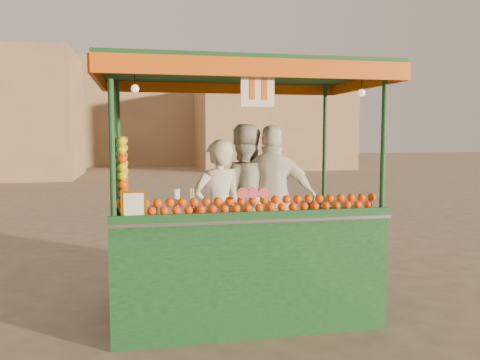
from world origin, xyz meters
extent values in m
plane|color=brown|center=(0.00, 0.00, 0.00)|extent=(90.00, 90.00, 0.00)
cube|color=#A1815C|center=(7.00, 24.00, 2.50)|extent=(9.00, 6.00, 5.00)
cube|color=#A1815C|center=(-2.00, 30.00, 3.50)|extent=(14.00, 7.00, 7.00)
cube|color=#0F3717|center=(-0.01, -0.08, 0.17)|extent=(2.90, 1.78, 0.33)
cylinder|color=black|center=(-1.01, -0.08, 0.20)|extent=(0.40, 0.11, 0.40)
cylinder|color=black|center=(1.00, -0.08, 0.20)|extent=(0.40, 0.11, 0.40)
cube|color=#0F3717|center=(-0.01, -0.80, 0.78)|extent=(2.90, 0.33, 0.89)
cube|color=#0F3717|center=(-1.29, 0.03, 0.78)|extent=(0.33, 1.45, 0.89)
cube|color=#0F3717|center=(1.27, 0.03, 0.78)|extent=(0.33, 1.45, 0.89)
cube|color=#B2B2B7|center=(-0.01, -0.77, 1.24)|extent=(2.90, 0.51, 0.03)
cylinder|color=#0F3717|center=(-1.40, -0.91, 2.01)|extent=(0.06, 0.06, 1.56)
cylinder|color=#0F3717|center=(1.39, -0.91, 2.01)|extent=(0.06, 0.06, 1.56)
cylinder|color=#0F3717|center=(-1.40, 0.76, 2.01)|extent=(0.06, 0.06, 1.56)
cylinder|color=#0F3717|center=(1.39, 0.76, 2.01)|extent=(0.06, 0.06, 1.56)
cube|color=#0F3717|center=(-0.01, -0.08, 2.83)|extent=(3.12, 2.01, 0.09)
cube|color=#D8530C|center=(-0.01, -1.08, 2.74)|extent=(3.12, 0.04, 0.18)
cube|color=#D8530C|center=(-0.01, 0.93, 2.74)|extent=(3.12, 0.04, 0.18)
cube|color=#D8530C|center=(-1.57, -0.08, 2.74)|extent=(0.04, 2.01, 0.18)
cube|color=#D8530C|center=(1.55, -0.08, 2.74)|extent=(0.04, 2.01, 0.18)
cylinder|color=#E24453|center=(-0.03, -0.91, 1.52)|extent=(0.11, 0.03, 0.11)
cube|color=#C18C24|center=(-1.21, -0.91, 1.41)|extent=(0.25, 0.02, 0.31)
cube|color=white|center=(-0.01, -0.99, 2.54)|extent=(0.33, 0.02, 0.33)
sphere|color=#FFE5B2|center=(-1.18, -0.83, 2.54)|extent=(0.08, 0.08, 0.08)
sphere|color=#FFE5B2|center=(1.16, -0.83, 2.54)|extent=(0.08, 0.08, 0.08)
imported|color=beige|center=(-0.25, -0.07, 1.19)|extent=(0.71, 0.57, 1.71)
imported|color=silver|center=(0.16, 0.48, 1.28)|extent=(0.99, 0.81, 1.90)
imported|color=white|center=(0.52, 0.30, 1.28)|extent=(1.19, 0.74, 1.89)
camera|label=1|loc=(-1.17, -5.71, 2.11)|focal=36.85mm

